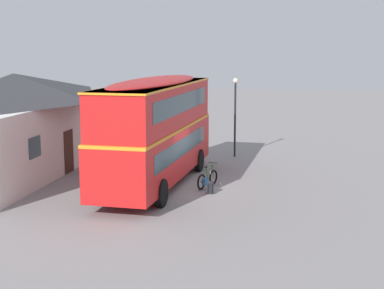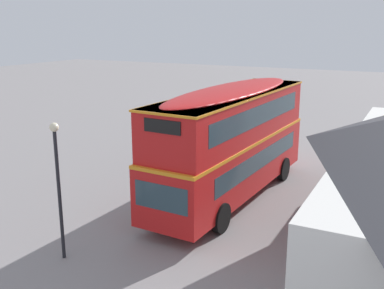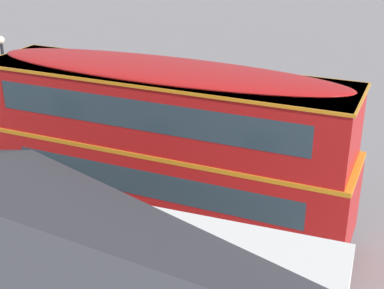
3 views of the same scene
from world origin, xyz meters
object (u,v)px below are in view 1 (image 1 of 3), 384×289
at_px(double_decker_bus, 156,127).
at_px(water_bottle_clear_plastic, 220,183).
at_px(touring_bicycle, 207,179).
at_px(street_lamp, 235,108).
at_px(backpack_on_ground, 210,187).

relative_size(double_decker_bus, water_bottle_clear_plastic, 51.31).
bearing_deg(touring_bicycle, double_decker_bus, 90.41).
bearing_deg(street_lamp, water_bottle_clear_plastic, -178.70).
xyz_separation_m(double_decker_bus, backpack_on_ground, (-0.99, -2.58, -2.37)).
height_order(double_decker_bus, street_lamp, double_decker_bus).
xyz_separation_m(touring_bicycle, street_lamp, (7.33, -0.36, 2.37)).
height_order(backpack_on_ground, water_bottle_clear_plastic, backpack_on_ground).
xyz_separation_m(double_decker_bus, touring_bicycle, (0.02, -2.29, -2.27)).
height_order(touring_bicycle, backpack_on_ground, touring_bicycle).
bearing_deg(water_bottle_clear_plastic, double_decker_bus, 99.58).
relative_size(water_bottle_clear_plastic, street_lamp, 0.05).
bearing_deg(backpack_on_ground, street_lamp, -0.47).
bearing_deg(street_lamp, double_decker_bus, 160.16).
bearing_deg(double_decker_bus, water_bottle_clear_plastic, -80.42).
xyz_separation_m(double_decker_bus, street_lamp, (7.35, -2.65, 0.09)).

